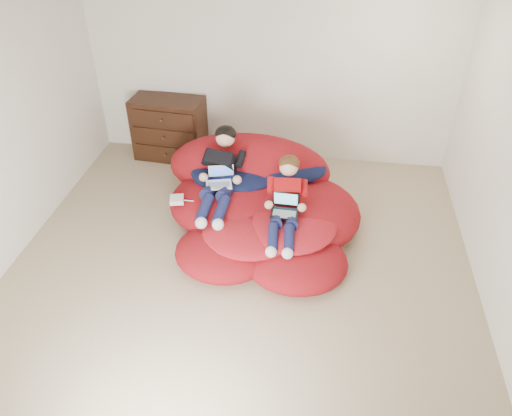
{
  "coord_description": "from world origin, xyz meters",
  "views": [
    {
      "loc": [
        0.76,
        -3.96,
        3.73
      ],
      "look_at": [
        0.15,
        0.16,
        0.7
      ],
      "focal_mm": 35.0,
      "sensor_mm": 36.0,
      "label": 1
    }
  ],
  "objects": [
    {
      "name": "dresser",
      "position": [
        -1.41,
        2.23,
        0.45
      ],
      "size": [
        1.03,
        0.6,
        0.9
      ],
      "color": "black",
      "rests_on": "ground"
    },
    {
      "name": "laptop_white",
      "position": [
        -0.36,
        0.77,
        0.63
      ],
      "size": [
        0.33,
        0.36,
        0.2
      ],
      "color": "white",
      "rests_on": "older_boy"
    },
    {
      "name": "older_boy",
      "position": [
        -0.36,
        0.87,
        0.69
      ],
      "size": [
        0.39,
        1.18,
        0.74
      ],
      "color": "black",
      "rests_on": "beanbag_pile"
    },
    {
      "name": "cream_pillow",
      "position": [
        -0.36,
        1.55,
        0.62
      ],
      "size": [
        0.4,
        0.25,
        0.25
      ],
      "primitive_type": "ellipsoid",
      "color": "#ECE6CD",
      "rests_on": "beanbag_pile"
    },
    {
      "name": "room_shell",
      "position": [
        0.0,
        0.0,
        0.22
      ],
      "size": [
        5.1,
        5.1,
        2.77
      ],
      "color": "tan",
      "rests_on": "ground"
    },
    {
      "name": "beanbag_pile",
      "position": [
        0.09,
        0.84,
        0.28
      ],
      "size": [
        2.45,
        2.32,
        0.93
      ],
      "color": "#A5121A",
      "rests_on": "ground"
    },
    {
      "name": "laptop_black",
      "position": [
        0.43,
        0.41,
        0.56
      ],
      "size": [
        0.3,
        0.26,
        0.22
      ],
      "color": "black",
      "rests_on": "younger_boy"
    },
    {
      "name": "younger_boy",
      "position": [
        0.43,
        0.48,
        0.63
      ],
      "size": [
        0.33,
        1.02,
        0.71
      ],
      "color": "red",
      "rests_on": "beanbag_pile"
    },
    {
      "name": "power_adapter",
      "position": [
        -0.84,
        0.57,
        0.42
      ],
      "size": [
        0.19,
        0.19,
        0.06
      ],
      "primitive_type": "cube",
      "rotation": [
        0.0,
        0.0,
        0.24
      ],
      "color": "white",
      "rests_on": "beanbag_pile"
    }
  ]
}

